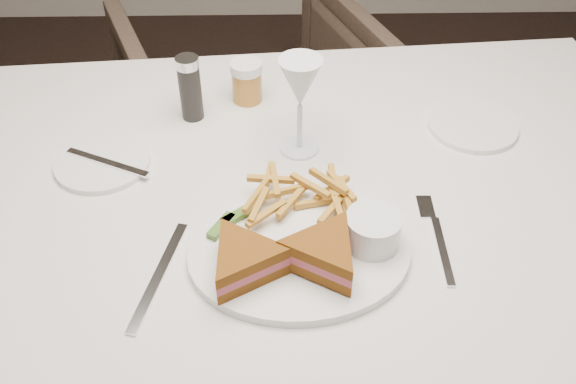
# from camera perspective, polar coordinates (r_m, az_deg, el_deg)

# --- Properties ---
(table) EXTENTS (1.42, 1.00, 0.75)m
(table) POSITION_cam_1_polar(r_m,az_deg,el_deg) (1.31, -0.05, -12.50)
(table) COLOR silver
(table) RESTS_ON ground
(chair_far) EXTENTS (0.87, 0.84, 0.70)m
(chair_far) POSITION_cam_1_polar(r_m,az_deg,el_deg) (1.92, -2.94, 7.31)
(chair_far) COLOR #49392D
(chair_far) RESTS_ON ground
(table_setting) EXTENTS (0.81, 0.60, 0.18)m
(table_setting) POSITION_cam_1_polar(r_m,az_deg,el_deg) (0.97, 0.34, -0.12)
(table_setting) COLOR white
(table_setting) RESTS_ON table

